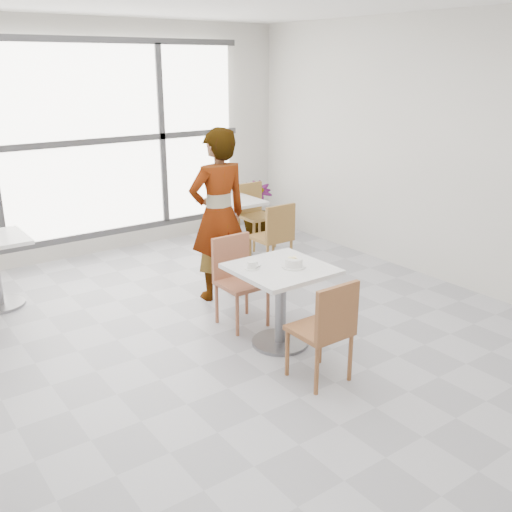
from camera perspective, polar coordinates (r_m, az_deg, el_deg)
floor at (r=5.18m, az=-1.98°, el=-9.67°), size 7.00×7.00×0.00m
wall_back at (r=7.78m, az=-16.98°, el=10.80°), size 6.00×0.00×6.00m
wall_right at (r=6.78m, az=19.70°, el=9.47°), size 0.00×7.00×7.00m
window at (r=7.72m, az=-16.81°, el=10.76°), size 4.60×0.07×2.52m
main_table at (r=5.14m, az=2.48°, el=-3.48°), size 0.80×0.80×0.75m
chair_near at (r=4.56m, az=7.04°, el=-6.87°), size 0.42×0.42×0.87m
chair_far at (r=5.59m, az=-1.89°, el=-1.83°), size 0.42×0.42×0.87m
oatmeal_bowl at (r=5.04m, az=3.76°, el=-0.64°), size 0.21×0.21×0.09m
coffee_cup at (r=5.00m, az=-0.38°, el=-0.95°), size 0.16×0.13×0.07m
person at (r=6.10m, az=-3.75°, el=4.04°), size 0.69×0.47×1.84m
bg_table_right at (r=7.59m, az=-2.34°, el=3.61°), size 0.70×0.70×0.75m
bg_chair_right_near at (r=6.93m, az=1.88°, el=2.24°), size 0.42×0.42×0.87m
bg_chair_right_far at (r=8.02m, az=-0.26°, el=4.55°), size 0.42×0.42×0.87m
plant_right at (r=8.58m, az=0.10°, el=4.75°), size 0.56×0.56×0.79m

